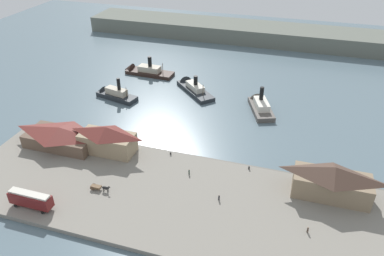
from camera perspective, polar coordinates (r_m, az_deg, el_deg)
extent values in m
plane|color=slate|center=(112.44, -0.53, -3.46)|extent=(320.00, 320.00, 0.00)
cube|color=gray|center=(95.91, -4.57, -10.41)|extent=(110.00, 36.00, 1.20)
cube|color=#666159|center=(109.36, -1.10, -4.28)|extent=(110.00, 0.80, 1.00)
cube|color=brown|center=(118.48, -19.57, -1.64)|extent=(21.17, 10.25, 4.04)
pyramid|color=maroon|center=(116.89, -19.84, -0.36)|extent=(21.60, 10.77, 2.19)
cube|color=#998466|center=(111.15, -12.93, -2.25)|extent=(16.10, 7.29, 5.89)
pyramid|color=maroon|center=(108.92, -13.19, -0.42)|extent=(16.42, 7.65, 2.51)
cube|color=#847056|center=(99.27, 20.74, -8.37)|extent=(18.67, 8.05, 6.00)
pyramid|color=#473328|center=(96.65, 21.22, -6.35)|extent=(19.04, 8.45, 2.81)
cube|color=maroon|center=(98.22, -23.70, -10.08)|extent=(10.96, 2.76, 3.00)
cube|color=beige|center=(97.14, -23.92, -9.30)|extent=(10.53, 1.94, 0.50)
cylinder|color=black|center=(98.05, -21.19, -11.02)|extent=(0.90, 0.18, 0.90)
cylinder|color=black|center=(96.58, -22.14, -12.04)|extent=(0.90, 0.18, 0.90)
cylinder|color=black|center=(102.39, -24.68, -9.88)|extent=(0.90, 0.18, 0.90)
cylinder|color=black|center=(100.98, -25.65, -10.82)|extent=(0.90, 0.18, 0.90)
cube|color=brown|center=(99.17, -14.63, -8.77)|extent=(2.69, 1.26, 0.50)
cylinder|color=#4C3828|center=(100.09, -14.83, -8.56)|extent=(1.20, 0.10, 1.20)
cylinder|color=#4C3828|center=(99.31, -15.20, -9.00)|extent=(1.20, 0.10, 1.20)
ellipsoid|color=black|center=(97.79, -13.25, -9.03)|extent=(2.00, 0.70, 0.90)
ellipsoid|color=black|center=(96.97, -12.71, -8.92)|extent=(0.70, 0.32, 0.44)
cylinder|color=black|center=(98.05, -12.84, -9.30)|extent=(0.16, 0.16, 1.00)
cylinder|color=black|center=(97.80, -12.95, -9.44)|extent=(0.16, 0.16, 1.00)
cylinder|color=black|center=(98.57, -13.46, -9.14)|extent=(0.16, 0.16, 1.00)
cylinder|color=black|center=(98.31, -13.57, -9.28)|extent=(0.16, 0.16, 1.00)
cylinder|color=#3D4C42|center=(100.91, -0.45, -6.83)|extent=(0.41, 0.41, 1.39)
sphere|color=#CCA889|center=(100.40, -0.46, -6.46)|extent=(0.25, 0.25, 0.25)
cylinder|color=#232328|center=(93.41, 4.20, -10.72)|extent=(0.40, 0.40, 1.36)
sphere|color=#CCA889|center=(92.87, 4.22, -10.35)|extent=(0.25, 0.25, 0.25)
cylinder|color=#4C3D33|center=(89.55, 17.47, -14.82)|extent=(0.40, 0.40, 1.36)
sphere|color=#CCA889|center=(88.99, 17.55, -14.46)|extent=(0.25, 0.25, 0.25)
cylinder|color=black|center=(104.00, 8.82, -6.10)|extent=(0.44, 0.44, 0.90)
cylinder|color=black|center=(129.66, -22.95, -0.18)|extent=(0.44, 0.44, 0.90)
cylinder|color=black|center=(108.57, -3.33, -3.89)|extent=(0.44, 0.44, 0.90)
cube|color=#23282D|center=(146.34, 0.49, 5.80)|extent=(19.04, 19.00, 1.59)
cone|color=#23282D|center=(154.68, -1.35, 7.28)|extent=(6.54, 6.54, 5.51)
cube|color=beige|center=(145.55, 0.49, 6.45)|extent=(9.23, 9.22, 2.10)
cylinder|color=black|center=(144.08, 0.57, 7.41)|extent=(1.59, 1.59, 3.52)
cylinder|color=brown|center=(140.14, 1.72, 5.91)|extent=(0.24, 0.24, 4.38)
cube|color=#23282D|center=(144.53, -11.54, 4.81)|extent=(17.16, 8.97, 1.79)
cone|color=#23282D|center=(149.67, -13.93, 5.48)|extent=(3.97, 5.42, 4.89)
cube|color=#B2A893|center=(143.60, -11.63, 5.56)|extent=(9.25, 5.03, 2.45)
cylinder|color=black|center=(141.17, -11.29, 6.70)|extent=(1.30, 1.30, 4.54)
cylinder|color=brown|center=(140.28, -10.13, 5.45)|extent=(0.24, 0.24, 4.08)
cube|color=#514C47|center=(134.94, 10.63, 2.88)|extent=(11.89, 17.70, 1.80)
cone|color=#514C47|center=(142.01, 9.87, 4.49)|extent=(6.39, 4.84, 5.70)
cube|color=silver|center=(133.97, 10.71, 3.66)|extent=(7.10, 9.75, 2.37)
cylinder|color=black|center=(133.57, 10.72, 5.29)|extent=(1.46, 1.46, 4.74)
cube|color=black|center=(163.47, -6.55, 8.47)|extent=(21.16, 7.67, 1.57)
cone|color=black|center=(168.09, -9.79, 8.88)|extent=(4.04, 6.17, 5.99)
cube|color=#B2A893|center=(162.71, -6.59, 9.11)|extent=(9.66, 4.84, 2.38)
cylinder|color=black|center=(161.33, -6.55, 10.18)|extent=(1.67, 1.67, 4.28)
cylinder|color=brown|center=(159.78, -4.56, 9.20)|extent=(0.24, 0.24, 4.50)
cube|color=#60665B|center=(208.55, 8.93, 14.41)|extent=(180.00, 24.00, 8.00)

